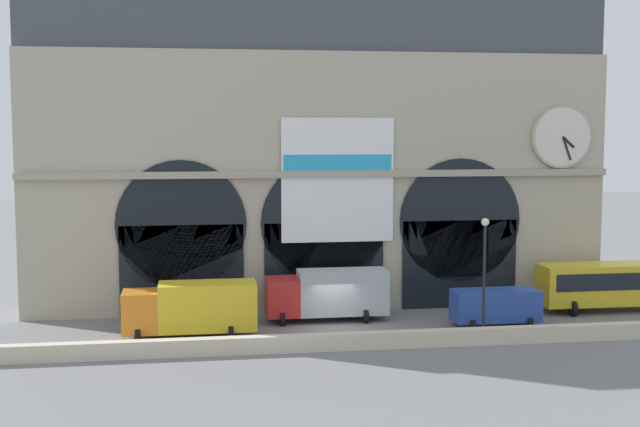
% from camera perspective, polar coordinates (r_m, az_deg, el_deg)
% --- Properties ---
extents(ground_plane, '(200.00, 200.00, 0.00)m').
position_cam_1_polar(ground_plane, '(49.92, 1.17, -7.90)').
color(ground_plane, slate).
extents(quay_parapet_wall, '(90.00, 0.70, 0.91)m').
position_cam_1_polar(quay_parapet_wall, '(45.48, 2.15, -8.68)').
color(quay_parapet_wall, beige).
rests_on(quay_parapet_wall, ground).
extents(station_building, '(38.04, 4.72, 21.51)m').
position_cam_1_polar(station_building, '(55.60, -0.04, 4.29)').
color(station_building, '#B2A891').
rests_on(station_building, ground).
extents(box_truck_midwest, '(7.50, 2.91, 3.12)m').
position_cam_1_polar(box_truck_midwest, '(48.35, -8.72, -6.35)').
color(box_truck_midwest, orange).
rests_on(box_truck_midwest, ground).
extents(box_truck_center, '(7.50, 2.91, 3.12)m').
position_cam_1_polar(box_truck_center, '(51.92, 0.56, -5.45)').
color(box_truck_center, red).
rests_on(box_truck_center, ground).
extents(van_mideast, '(5.20, 2.48, 2.20)m').
position_cam_1_polar(van_mideast, '(51.67, 11.86, -6.14)').
color(van_mideast, '#28479E').
rests_on(van_mideast, ground).
extents(bus_east, '(11.00, 3.25, 3.10)m').
position_cam_1_polar(bus_east, '(58.11, 19.84, -4.50)').
color(bus_east, gold).
rests_on(bus_east, ground).
extents(street_lamp_quayside, '(0.44, 0.44, 6.90)m').
position_cam_1_polar(street_lamp_quayside, '(47.42, 11.13, -3.30)').
color(street_lamp_quayside, black).
rests_on(street_lamp_quayside, ground).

